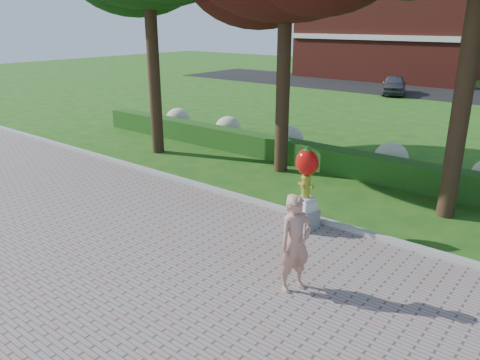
% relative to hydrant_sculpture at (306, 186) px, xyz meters
% --- Properties ---
extents(ground, '(100.00, 100.00, 0.00)m').
position_rel_hydrant_sculpture_xyz_m(ground, '(-1.05, -2.50, -1.11)').
color(ground, '#1C5615').
rests_on(ground, ground).
extents(walkway, '(40.00, 14.00, 0.04)m').
position_rel_hydrant_sculpture_xyz_m(walkway, '(-1.05, -6.50, -1.09)').
color(walkway, gray).
rests_on(walkway, ground).
extents(curb, '(40.00, 0.18, 0.15)m').
position_rel_hydrant_sculpture_xyz_m(curb, '(-1.05, 0.50, -1.04)').
color(curb, '#ADADA5').
rests_on(curb, ground).
extents(lawn_hedge, '(24.00, 0.70, 0.80)m').
position_rel_hydrant_sculpture_xyz_m(lawn_hedge, '(-1.05, 4.50, -0.71)').
color(lawn_hedge, '#164A15').
rests_on(lawn_hedge, ground).
extents(hydrangea_row, '(20.10, 1.10, 0.99)m').
position_rel_hydrant_sculpture_xyz_m(hydrangea_row, '(-0.48, 5.50, -0.56)').
color(hydrangea_row, '#BDC798').
rests_on(hydrangea_row, ground).
extents(building_left, '(14.00, 8.00, 7.00)m').
position_rel_hydrant_sculpture_xyz_m(building_left, '(-11.05, 31.50, 2.39)').
color(building_left, maroon).
rests_on(building_left, ground).
extents(hydrant_sculpture, '(0.64, 0.64, 2.02)m').
position_rel_hydrant_sculpture_xyz_m(hydrant_sculpture, '(0.00, 0.00, 0.00)').
color(hydrant_sculpture, gray).
rests_on(hydrant_sculpture, walkway).
extents(woman, '(0.66, 0.80, 1.88)m').
position_rel_hydrant_sculpture_xyz_m(woman, '(1.30, -2.50, -0.13)').
color(woman, tan).
rests_on(woman, walkway).
extents(parked_car, '(2.71, 4.02, 1.27)m').
position_rel_hydrant_sculpture_xyz_m(parked_car, '(-6.65, 22.50, -0.46)').
color(parked_car, '#46484E').
rests_on(parked_car, street).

